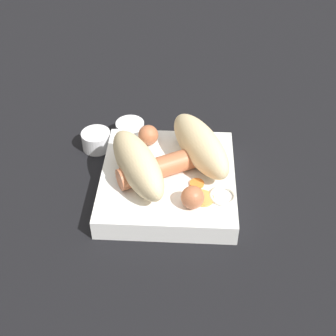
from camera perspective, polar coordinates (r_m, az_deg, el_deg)
ground_plane at (r=0.69m, az=0.00°, el=-2.58°), size 3.00×3.00×0.00m
food_tray at (r=0.68m, az=0.00°, el=-1.63°), size 0.20×0.19×0.03m
bread_roll at (r=0.65m, az=0.20°, el=1.64°), size 0.19×0.19×0.06m
sausage at (r=0.66m, az=0.09°, el=0.51°), size 0.16×0.14×0.03m
pickled_veggies at (r=0.64m, az=5.32°, el=-3.33°), size 0.06×0.07×0.00m
condiment_cup_near at (r=0.78m, az=-4.61°, el=4.51°), size 0.05×0.05×0.03m
condiment_cup_far at (r=0.76m, az=-8.70°, el=3.26°), size 0.05×0.05×0.03m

